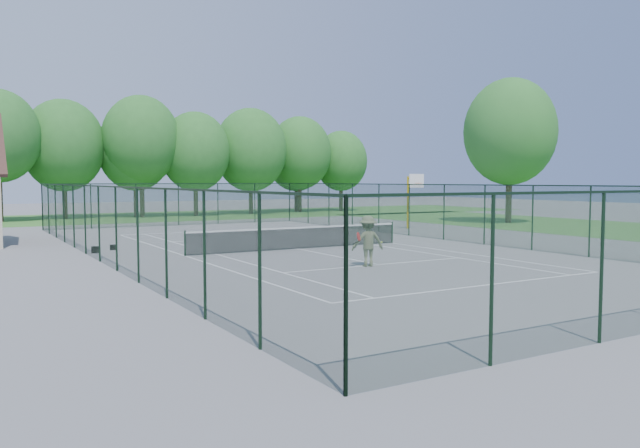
% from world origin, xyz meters
% --- Properties ---
extents(ground, '(140.00, 140.00, 0.00)m').
position_xyz_m(ground, '(0.00, 0.00, 0.00)').
color(ground, gray).
rests_on(ground, ground).
extents(grass_far, '(80.00, 16.00, 0.01)m').
position_xyz_m(grass_far, '(0.00, 30.00, 0.01)').
color(grass_far, '#438332').
rests_on(grass_far, ground).
extents(grass_side, '(14.00, 40.00, 0.01)m').
position_xyz_m(grass_side, '(24.00, 4.00, 0.01)').
color(grass_side, '#438332').
rests_on(grass_side, ground).
extents(court_lines, '(11.05, 23.85, 0.01)m').
position_xyz_m(court_lines, '(0.00, 0.00, 0.00)').
color(court_lines, white).
rests_on(court_lines, ground).
extents(tennis_net, '(11.08, 0.08, 1.10)m').
position_xyz_m(tennis_net, '(0.00, 0.00, 0.58)').
color(tennis_net, black).
rests_on(tennis_net, ground).
extents(fence_enclosure, '(18.05, 36.05, 3.02)m').
position_xyz_m(fence_enclosure, '(0.00, 0.00, 1.56)').
color(fence_enclosure, '#1D3D26').
rests_on(fence_enclosure, ground).
extents(tree_line_far, '(39.40, 6.40, 9.70)m').
position_xyz_m(tree_line_far, '(0.00, 30.00, 5.99)').
color(tree_line_far, '#493824').
rests_on(tree_line_far, ground).
extents(basketball_goal, '(1.20, 1.43, 3.65)m').
position_xyz_m(basketball_goal, '(12.34, 6.82, 2.57)').
color(basketball_goal, '#D4AC09').
rests_on(basketball_goal, ground).
extents(tree_side, '(6.89, 6.89, 10.91)m').
position_xyz_m(tree_side, '(22.35, 7.72, 6.88)').
color(tree_side, '#493824').
rests_on(tree_side, ground).
extents(sports_bag_a, '(0.41, 0.30, 0.30)m').
position_xyz_m(sports_bag_a, '(-8.56, 3.15, 0.15)').
color(sports_bag_a, black).
rests_on(sports_bag_a, ground).
extents(sports_bag_b, '(0.35, 0.24, 0.25)m').
position_xyz_m(sports_bag_b, '(-7.61, 3.97, 0.13)').
color(sports_bag_b, black).
rests_on(sports_bag_b, ground).
extents(tennis_player, '(1.84, 0.99, 1.90)m').
position_xyz_m(tennis_player, '(-0.61, -6.56, 0.95)').
color(tennis_player, '#545A40').
rests_on(tennis_player, ground).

